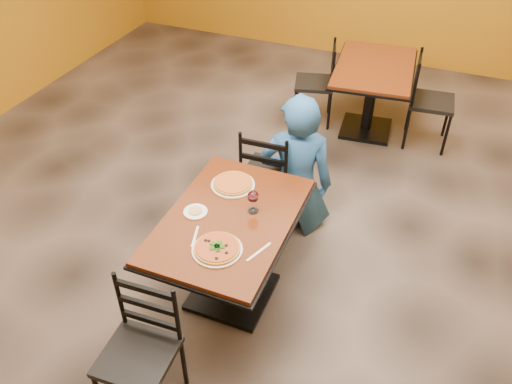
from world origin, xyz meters
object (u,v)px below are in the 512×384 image
at_px(table_second, 372,84).
at_px(diner, 297,163).
at_px(chair_second_right, 432,102).
at_px(pizza_far, 233,183).
at_px(chair_main_near, 138,357).
at_px(plate_far, 233,185).
at_px(plate_main, 217,250).
at_px(chair_second_left, 314,83).
at_px(wine_glass, 253,201).
at_px(pizza_main, 217,248).
at_px(side_plate, 195,212).
at_px(table_main, 230,239).
at_px(chair_main_far, 270,172).

xyz_separation_m(table_second, diner, (-0.25, -1.68, 0.05)).
height_order(chair_second_right, pizza_far, chair_second_right).
distance_m(table_second, chair_main_near, 3.63).
bearing_deg(plate_far, plate_main, -74.34).
xyz_separation_m(chair_second_left, plate_far, (0.09, -2.31, 0.31)).
height_order(table_second, wine_glass, wine_glass).
distance_m(chair_second_left, plate_main, 2.96).
relative_size(plate_main, wine_glass, 1.72).
distance_m(chair_second_left, pizza_main, 2.96).
xyz_separation_m(pizza_main, side_plate, (-0.28, 0.26, -0.02)).
bearing_deg(pizza_main, plate_main, 0.00).
bearing_deg(wine_glass, chair_second_left, 97.46).
relative_size(table_main, plate_main, 3.97).
bearing_deg(side_plate, plate_main, -42.91).
bearing_deg(pizza_main, chair_main_far, 95.95).
bearing_deg(chair_main_far, diner, 175.98).
bearing_deg(table_main, chair_second_right, 69.01).
distance_m(plate_main, pizza_main, 0.02).
relative_size(table_second, chair_main_near, 1.39).
bearing_deg(side_plate, table_main, 8.76).
distance_m(table_second, plate_far, 2.37).
distance_m(plate_main, pizza_far, 0.65).
xyz_separation_m(table_main, chair_second_left, (-0.21, 2.63, -0.11)).
bearing_deg(diner, chair_main_far, -17.89).
xyz_separation_m(chair_main_near, pizza_main, (0.20, 0.66, 0.33)).
height_order(chair_second_left, plate_far, chair_second_left).
relative_size(diner, wine_glass, 6.73).
relative_size(chair_main_far, pizza_far, 3.22).
bearing_deg(plate_main, table_second, 83.32).
bearing_deg(chair_main_far, plate_main, 93.24).
height_order(chair_second_left, plate_main, chair_second_left).
height_order(plate_main, side_plate, same).
bearing_deg(side_plate, chair_main_near, -84.73).
xyz_separation_m(table_main, table_second, (0.40, 2.63, -0.00)).
xyz_separation_m(chair_second_left, plate_main, (0.27, -2.93, 0.31)).
relative_size(plate_main, plate_far, 1.00).
xyz_separation_m(chair_main_far, wine_glass, (0.19, -0.83, 0.39)).
height_order(chair_second_right, diner, diner).
height_order(plate_far, wine_glass, wine_glass).
distance_m(plate_far, pizza_far, 0.02).
xyz_separation_m(chair_main_near, pizza_far, (0.02, 1.29, 0.33)).
xyz_separation_m(table_second, pizza_main, (-0.34, -2.93, 0.22)).
relative_size(chair_main_far, plate_main, 2.91).
xyz_separation_m(plate_main, pizza_far, (-0.18, 0.62, 0.02)).
bearing_deg(chair_second_right, chair_second_left, 85.02).
xyz_separation_m(table_main, chair_main_far, (-0.07, 0.95, -0.11)).
relative_size(chair_main_near, chair_main_far, 0.98).
bearing_deg(chair_main_near, plate_main, 70.33).
height_order(chair_main_far, plate_far, chair_main_far).
bearing_deg(wine_glass, chair_main_far, 103.08).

